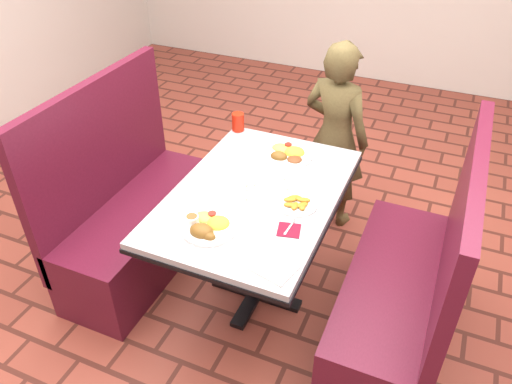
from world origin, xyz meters
TOP-DOWN VIEW (x-y plane):
  - dining_table at (0.00, 0.00)m, footprint 0.81×1.21m
  - booth_bench_left at (-0.80, 0.00)m, footprint 0.47×1.20m
  - booth_bench_right at (0.80, 0.00)m, footprint 0.47×1.20m
  - diner_person at (0.16, 0.91)m, footprint 0.53×0.41m
  - near_dinner_plate at (-0.09, -0.36)m, footprint 0.26×0.26m
  - far_dinner_plate at (0.03, 0.39)m, footprint 0.28×0.28m
  - plantain_plate at (0.23, -0.03)m, footprint 0.20×0.20m
  - maroon_napkin at (0.26, -0.22)m, footprint 0.12×0.12m
  - spoon_utensil at (0.26, -0.20)m, footprint 0.02×0.12m
  - red_tumbler at (-0.36, 0.56)m, footprint 0.07×0.07m
  - paper_napkin at (0.28, -0.48)m, footprint 0.21×0.18m
  - knife_utensil at (-0.04, -0.34)m, footprint 0.09×0.17m
  - fork_utensil at (-0.05, -0.39)m, footprint 0.08×0.13m
  - lettuce_shreds at (0.04, 0.06)m, footprint 0.28×0.32m

SIDE VIEW (x-z plane):
  - booth_bench_left at x=-0.80m, z-range -0.26..0.92m
  - booth_bench_right at x=0.80m, z-range -0.26..0.92m
  - diner_person at x=0.16m, z-range 0.00..1.27m
  - dining_table at x=0.00m, z-range 0.28..1.03m
  - lettuce_shreds at x=0.04m, z-range 0.75..0.75m
  - maroon_napkin at x=0.26m, z-range 0.75..0.75m
  - spoon_utensil at x=0.26m, z-range 0.75..0.76m
  - paper_napkin at x=0.28m, z-range 0.75..0.76m
  - fork_utensil at x=-0.05m, z-range 0.76..0.76m
  - knife_utensil at x=-0.04m, z-range 0.76..0.76m
  - plantain_plate at x=0.23m, z-range 0.75..0.78m
  - far_dinner_plate at x=0.03m, z-range 0.74..0.81m
  - near_dinner_plate at x=-0.09m, z-range 0.74..0.82m
  - red_tumbler at x=-0.36m, z-range 0.75..0.86m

